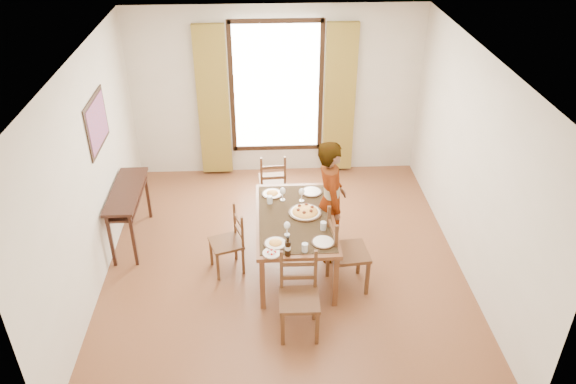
{
  "coord_description": "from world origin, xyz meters",
  "views": [
    {
      "loc": [
        -0.25,
        -5.74,
        4.56
      ],
      "look_at": [
        0.06,
        0.1,
        1.0
      ],
      "focal_mm": 35.0,
      "sensor_mm": 36.0,
      "label": 1
    }
  ],
  "objects_px": {
    "dining_table": "(295,221)",
    "man": "(331,201)",
    "pasta_platter": "(305,210)",
    "console_table": "(127,197)"
  },
  "relations": [
    {
      "from": "console_table",
      "to": "dining_table",
      "type": "relative_size",
      "value": 0.74
    },
    {
      "from": "console_table",
      "to": "pasta_platter",
      "type": "relative_size",
      "value": 3.0
    },
    {
      "from": "dining_table",
      "to": "man",
      "type": "distance_m",
      "value": 0.53
    },
    {
      "from": "pasta_platter",
      "to": "dining_table",
      "type": "bearing_deg",
      "value": -152.57
    },
    {
      "from": "console_table",
      "to": "pasta_platter",
      "type": "xyz_separation_m",
      "value": [
        2.29,
        -0.62,
        0.12
      ]
    },
    {
      "from": "console_table",
      "to": "pasta_platter",
      "type": "distance_m",
      "value": 2.38
    },
    {
      "from": "console_table",
      "to": "pasta_platter",
      "type": "bearing_deg",
      "value": -15.11
    },
    {
      "from": "console_table",
      "to": "pasta_platter",
      "type": "height_order",
      "value": "pasta_platter"
    },
    {
      "from": "console_table",
      "to": "man",
      "type": "bearing_deg",
      "value": -9.9
    },
    {
      "from": "man",
      "to": "pasta_platter",
      "type": "distance_m",
      "value": 0.37
    }
  ]
}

